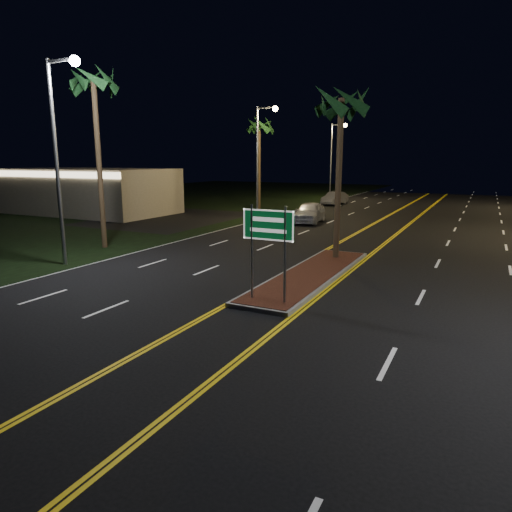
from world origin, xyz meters
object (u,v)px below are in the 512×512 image
Objects in this scene: streetlight_left_mid at (261,149)px; streetlight_left_far at (334,152)px; median_island at (311,275)px; palm_left_far at (259,126)px; streetlight_left_near at (61,139)px; highway_sign at (268,234)px; palm_median at (341,103)px; palm_left_near at (93,83)px; car_near at (309,211)px; car_far at (335,197)px; commercial_building at (90,191)px.

streetlight_left_far is at bearing 90.00° from streetlight_left_mid.
palm_left_far reaches higher than median_island.
palm_left_far is (-2.19, 24.00, 2.09)m from streetlight_left_near.
median_island is 3.20× the size of highway_sign.
palm_median is at bearing -72.42° from streetlight_left_far.
palm_left_near is 17.98m from car_near.
highway_sign is 0.36× the size of streetlight_left_mid.
palm_left_near is at bearing -89.14° from palm_left_far.
streetlight_left_near reaches higher than car_far.
palm_left_near is at bearing -89.97° from car_far.
commercial_building is 28.18m from palm_median.
palm_left_far is 1.84× the size of car_far.
streetlight_left_far reaches higher than median_island.
palm_left_far is (-2.19, -16.00, 2.09)m from streetlight_left_far.
median_island is 20.80m from streetlight_left_mid.
streetlight_left_mid is at bearing 121.98° from median_island.
streetlight_left_near reaches higher than car_near.
median_island is 1.05× the size of palm_left_near.
car_far is (17.53, 17.80, -1.21)m from commercial_building.
palm_left_near is at bearing -93.00° from streetlight_left_far.
car_far is at bearing 86.37° from streetlight_left_near.
streetlight_left_near is (-10.61, -3.00, 5.57)m from median_island.
car_near is at bearing -72.51° from car_far.
streetlight_left_mid is 20.00m from streetlight_left_far.
highway_sign is 14.92m from palm_left_near.
streetlight_left_near is 5.36m from palm_left_near.
streetlight_left_mid is at bearing 90.00° from streetlight_left_near.
highway_sign is at bearing -90.00° from palm_median.
palm_median is 15.06m from car_near.
palm_left_near reaches higher than streetlight_left_mid.
streetlight_left_far is 22.21m from car_near.
palm_left_far is at bearing 118.67° from streetlight_left_mid.
streetlight_left_far reaches higher than palm_left_far.
car_near is at bearing 110.45° from median_island.
car_near is (6.60, 14.81, -7.75)m from palm_left_near.
palm_left_near is 1.11× the size of palm_left_far.
streetlight_left_far is 1.89× the size of car_far.
streetlight_left_far is 16.28m from palm_left_far.
palm_left_near is at bearing 157.40° from highway_sign.
streetlight_left_mid is 17.25m from palm_median.
palm_left_near is at bearing 115.26° from streetlight_left_near.
streetlight_left_far is 35.18m from palm_median.
car_far is at bearing 105.38° from median_island.
streetlight_left_near reaches higher than median_island.
streetlight_left_near is 1.02× the size of palm_left_far.
car_near is at bearing 65.97° from palm_left_near.
car_far is at bearing 103.61° from highway_sign.
palm_left_near is at bearing 175.43° from median_island.
streetlight_left_far reaches higher than car_far.
palm_left_near reaches higher than car_far.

